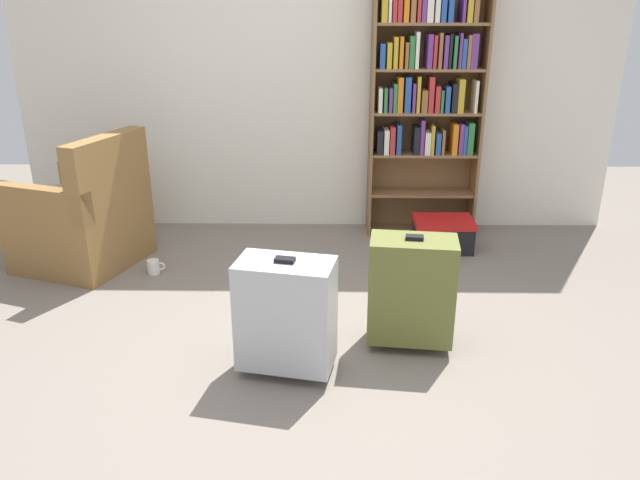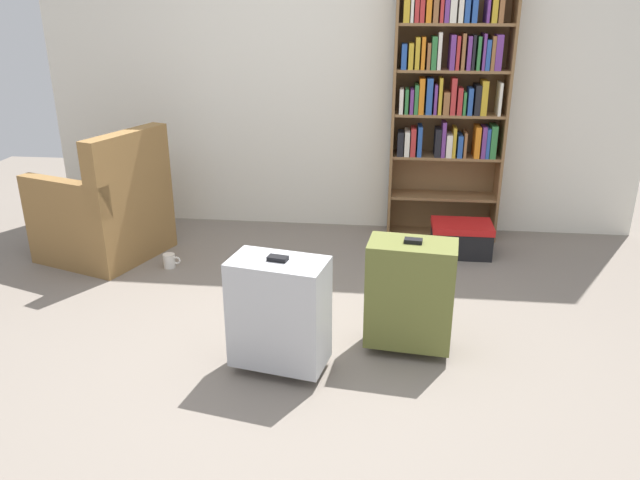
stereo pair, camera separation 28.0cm
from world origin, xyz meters
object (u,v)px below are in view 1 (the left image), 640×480
bookshelf (426,95)px  armchair (84,219)px  storage_box (443,233)px  suitcase_silver (286,314)px  suitcase_olive (411,290)px  mug (154,267)px

bookshelf → armchair: size_ratio=2.04×
storage_box → bookshelf: bearing=108.3°
storage_box → suitcase_silver: size_ratio=0.70×
bookshelf → suitcase_silver: bearing=-114.4°
bookshelf → suitcase_olive: (-0.27, -1.72, -0.73)m
mug → suitcase_olive: bearing=-29.1°
suitcase_olive → armchair: bearing=153.0°
armchair → suitcase_silver: armchair is taller
armchair → bookshelf: bearing=16.0°
mug → suitcase_olive: size_ratio=0.19×
storage_box → suitcase_olive: 1.41m
mug → storage_box: 2.03m
mug → suitcase_silver: 1.51m
suitcase_olive → bookshelf: bearing=80.9°
mug → suitcase_olive: 1.83m
mug → armchair: bearing=160.7°
armchair → mug: size_ratio=7.50×
mug → suitcase_silver: suitcase_silver is taller
bookshelf → mug: 2.27m
storage_box → suitcase_olive: (-0.40, -1.34, 0.20)m
suitcase_silver → armchair: bearing=137.9°
storage_box → suitcase_silver: bearing=-122.7°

